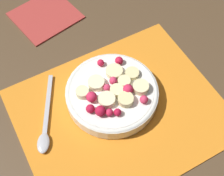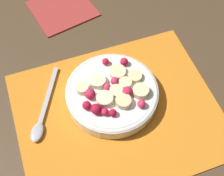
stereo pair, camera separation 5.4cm
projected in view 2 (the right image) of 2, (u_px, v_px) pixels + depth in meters
name	position (u px, v px, depth m)	size (l,w,h in m)	color
ground_plane	(118.00, 113.00, 0.65)	(3.00, 3.00, 0.00)	#4C3823
placemat	(118.00, 112.00, 0.64)	(0.41, 0.34, 0.01)	orange
fruit_bowl	(112.00, 93.00, 0.64)	(0.19, 0.19, 0.05)	silver
spoon	(42.00, 117.00, 0.63)	(0.10, 0.17, 0.01)	#B2B2B7
napkin	(62.00, 8.00, 0.80)	(0.17, 0.17, 0.01)	#A3332D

